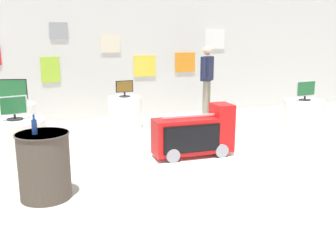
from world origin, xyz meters
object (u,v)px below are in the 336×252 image
Objects in this scene: display_pedestal_right_rear at (303,117)px; tv_on_left_rear at (12,91)px; display_pedestal_far_right at (125,113)px; display_pedestal_left_rear at (15,122)px; tv_on_right_rear at (306,90)px; display_pedestal_center_rear at (17,141)px; bottle_on_side_table at (34,126)px; tv_on_far_right at (125,89)px; side_table_round at (44,165)px; main_display_pedestal at (193,165)px; shopper_browsing_near_truck at (207,77)px; novelty_firetruck_tv at (195,135)px; tv_on_center_rear at (14,108)px.

tv_on_left_rear is at bearing 164.90° from display_pedestal_right_rear.
display_pedestal_right_rear is 1.11× the size of display_pedestal_far_right.
display_pedestal_left_rear is 1.60× the size of tv_on_right_rear.
display_pedestal_center_rear is 3.88× the size of bottle_on_side_table.
display_pedestal_far_right is (-3.19, 1.62, -0.53)m from tv_on_right_rear.
display_pedestal_right_rear is 2.11× the size of tv_on_far_right.
display_pedestal_far_right is at bearing 38.58° from display_pedestal_center_rear.
bottle_on_side_table is at bearing -83.78° from display_pedestal_left_rear.
display_pedestal_center_rear is (0.07, -1.47, 0.00)m from display_pedestal_left_rear.
display_pedestal_right_rear is at bearing 17.74° from bottle_on_side_table.
tv_on_far_right is 0.46× the size of side_table_round.
shopper_browsing_near_truck reaches higher than main_display_pedestal.
shopper_browsing_near_truck reaches higher than tv_on_left_rear.
display_pedestal_left_rear is at bearing 92.71° from display_pedestal_center_rear.
display_pedestal_right_rear is (5.26, 0.03, 0.00)m from display_pedestal_center_rear.
tv_on_left_rear is 1.58m from display_pedestal_center_rear.
display_pedestal_center_rear is 1.58m from side_table_round.
side_table_round is at bearing -162.29° from display_pedestal_right_rear.
tv_on_left_rear is at bearing -175.83° from shopper_browsing_near_truck.
display_pedestal_left_rear is at bearing 97.70° from side_table_round.
main_display_pedestal is 1.31× the size of novelty_firetruck_tv.
main_display_pedestal is 2.72× the size of tv_on_left_rear.
display_pedestal_center_rear is (-2.30, 1.36, 0.20)m from main_display_pedestal.
display_pedestal_right_rear is at bearing 0.40° from tv_on_center_rear.
display_pedestal_center_rear is at bearing 76.65° from tv_on_center_rear.
side_table_round is (0.41, -3.01, 0.07)m from display_pedestal_left_rear.
tv_on_center_rear reaches higher than display_pedestal_right_rear.
display_pedestal_right_rear is (5.33, -1.44, -0.58)m from tv_on_left_rear.
bottle_on_side_table reaches higher than tv_on_far_right.
bottle_on_side_table reaches higher than display_pedestal_left_rear.
display_pedestal_right_rear is (2.93, 1.40, -0.22)m from novelty_firetruck_tv.
display_pedestal_left_rear is 2.01× the size of tv_on_center_rear.
main_display_pedestal is 0.42m from novelty_firetruck_tv.
tv_on_center_rear is (-0.00, -0.00, 0.51)m from display_pedestal_center_rear.
side_table_round is (-1.73, -3.18, -0.43)m from tv_on_far_right.
display_pedestal_left_rear reaches higher than main_display_pedestal.
tv_on_right_rear reaches higher than display_pedestal_right_rear.
display_pedestal_right_rear is at bearing -26.78° from tv_on_far_right.
display_pedestal_left_rear is 4.11m from shopper_browsing_near_truck.
side_table_round is 3.48× the size of bottle_on_side_table.
novelty_firetruck_tv is 2.71m from tv_on_center_rear.
tv_on_left_rear is 0.70× the size of display_pedestal_right_rear.
display_pedestal_far_right is 1.90× the size of tv_on_far_right.
shopper_browsing_near_truck is at bearing 3.62° from tv_on_far_right.
bottle_on_side_table reaches higher than display_pedestal_center_rear.
tv_on_center_rear is 1.58m from bottle_on_side_table.
tv_on_far_right is at bearing -176.38° from shopper_browsing_near_truck.
novelty_firetruck_tv is at bearing -49.80° from tv_on_left_rear.
tv_on_right_rear reaches higher than bottle_on_side_table.
side_table_round is at bearing -118.47° from display_pedestal_far_right.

